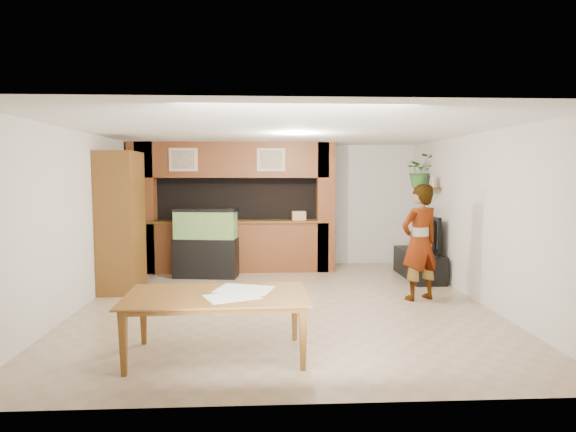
{
  "coord_description": "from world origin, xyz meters",
  "views": [
    {
      "loc": [
        -0.3,
        -7.21,
        1.97
      ],
      "look_at": [
        0.1,
        0.6,
        1.29
      ],
      "focal_mm": 30.0,
      "sensor_mm": 36.0,
      "label": 1
    }
  ],
  "objects": [
    {
      "name": "newspaper_a",
      "position": [
        -0.64,
        -2.25,
        0.69
      ],
      "size": [
        0.64,
        0.57,
        0.01
      ],
      "primitive_type": "cube",
      "rotation": [
        0.0,
        0.0,
        0.41
      ],
      "color": "silver",
      "rests_on": "dining_table"
    },
    {
      "name": "ceiling",
      "position": [
        0.0,
        0.0,
        2.6
      ],
      "size": [
        6.5,
        6.5,
        0.0
      ],
      "primitive_type": "plane",
      "color": "white",
      "rests_on": "wall_back"
    },
    {
      "name": "television",
      "position": [
        2.65,
        1.69,
        0.86
      ],
      "size": [
        0.25,
        1.21,
        0.69
      ],
      "primitive_type": "imported",
      "rotation": [
        0.0,
        0.0,
        1.64
      ],
      "color": "black",
      "rests_on": "tv_stand"
    },
    {
      "name": "wall_back",
      "position": [
        0.0,
        3.25,
        1.3
      ],
      "size": [
        6.0,
        0.0,
        6.0
      ],
      "primitive_type": "plane",
      "rotation": [
        1.57,
        0.0,
        0.0
      ],
      "color": "beige",
      "rests_on": "floor"
    },
    {
      "name": "potted_plant",
      "position": [
        2.82,
        2.27,
        2.04
      ],
      "size": [
        0.62,
        0.55,
        0.65
      ],
      "primitive_type": "imported",
      "rotation": [
        0.0,
        0.0,
        0.08
      ],
      "color": "#34692A",
      "rests_on": "wall_shelf"
    },
    {
      "name": "wall_right",
      "position": [
        3.0,
        0.0,
        1.3
      ],
      "size": [
        0.0,
        6.5,
        6.5
      ],
      "primitive_type": "plane",
      "rotation": [
        1.57,
        0.0,
        -1.57
      ],
      "color": "beige",
      "rests_on": "floor"
    },
    {
      "name": "aquarium",
      "position": [
        -1.4,
        1.95,
        0.65
      ],
      "size": [
        1.2,
        0.45,
        1.33
      ],
      "rotation": [
        0.0,
        0.0,
        -0.13
      ],
      "color": "black",
      "rests_on": "floor"
    },
    {
      "name": "trash_can",
      "position": [
        -2.58,
        0.8,
        0.29
      ],
      "size": [
        0.31,
        0.31,
        0.57
      ],
      "primitive_type": "cylinder",
      "color": "#B2B2B7",
      "rests_on": "floor"
    },
    {
      "name": "dining_table",
      "position": [
        -0.8,
        -2.15,
        0.34
      ],
      "size": [
        1.98,
        1.14,
        0.69
      ],
      "primitive_type": "imported",
      "rotation": [
        0.0,
        0.0,
        0.03
      ],
      "color": "brown",
      "rests_on": "floor"
    },
    {
      "name": "wall_left",
      "position": [
        -3.0,
        0.0,
        1.3
      ],
      "size": [
        0.0,
        6.5,
        6.5
      ],
      "primitive_type": "plane",
      "rotation": [
        1.57,
        0.0,
        1.57
      ],
      "color": "beige",
      "rests_on": "floor"
    },
    {
      "name": "microphone",
      "position": [
        2.18,
        -0.05,
        1.87
      ],
      "size": [
        0.04,
        0.11,
        0.17
      ],
      "primitive_type": "cylinder",
      "rotation": [
        0.44,
        0.0,
        0.0
      ],
      "color": "black",
      "rests_on": "person"
    },
    {
      "name": "newspaper_b",
      "position": [
        -0.52,
        -1.93,
        0.69
      ],
      "size": [
        0.71,
        0.6,
        0.01
      ],
      "primitive_type": "cube",
      "rotation": [
        0.0,
        0.0,
        -0.3
      ],
      "color": "silver",
      "rests_on": "dining_table"
    },
    {
      "name": "wall_clock",
      "position": [
        -2.97,
        1.0,
        1.9
      ],
      "size": [
        0.05,
        0.25,
        0.25
      ],
      "color": "black",
      "rests_on": "wall_left"
    },
    {
      "name": "wall_shelf",
      "position": [
        2.85,
        1.95,
        1.7
      ],
      "size": [
        0.25,
        0.9,
        0.04
      ],
      "primitive_type": "cube",
      "color": "brown",
      "rests_on": "wall_right"
    },
    {
      "name": "counter_box",
      "position": [
        0.41,
        2.45,
        1.13
      ],
      "size": [
        0.28,
        0.2,
        0.18
      ],
      "primitive_type": "cube",
      "rotation": [
        0.0,
        0.0,
        0.06
      ],
      "color": "tan",
      "rests_on": "partition"
    },
    {
      "name": "pantry_cabinet",
      "position": [
        -2.7,
        0.97,
        1.17
      ],
      "size": [
        0.59,
        0.96,
        2.35
      ],
      "primitive_type": "cube",
      "color": "brown",
      "rests_on": "floor"
    },
    {
      "name": "tv_stand",
      "position": [
        2.65,
        1.69,
        0.25
      ],
      "size": [
        0.56,
        1.53,
        0.51
      ],
      "primitive_type": "cube",
      "color": "black",
      "rests_on": "floor"
    },
    {
      "name": "person",
      "position": [
        2.13,
        0.11,
        0.91
      ],
      "size": [
        0.78,
        0.65,
        1.82
      ],
      "primitive_type": "imported",
      "rotation": [
        0.0,
        0.0,
        3.52
      ],
      "color": "#90734F",
      "rests_on": "floor"
    },
    {
      "name": "floor",
      "position": [
        0.0,
        0.0,
        0.0
      ],
      "size": [
        6.5,
        6.5,
        0.0
      ],
      "primitive_type": "plane",
      "color": "tan",
      "rests_on": "ground"
    },
    {
      "name": "partition",
      "position": [
        -0.95,
        2.64,
        1.31
      ],
      "size": [
        4.2,
        0.99,
        2.6
      ],
      "color": "brown",
      "rests_on": "floor"
    },
    {
      "name": "photo_frame",
      "position": [
        2.85,
        1.64,
        1.83
      ],
      "size": [
        0.05,
        0.17,
        0.22
      ],
      "primitive_type": "cube",
      "rotation": [
        0.0,
        0.0,
        -0.09
      ],
      "color": "tan",
      "rests_on": "wall_shelf"
    }
  ]
}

